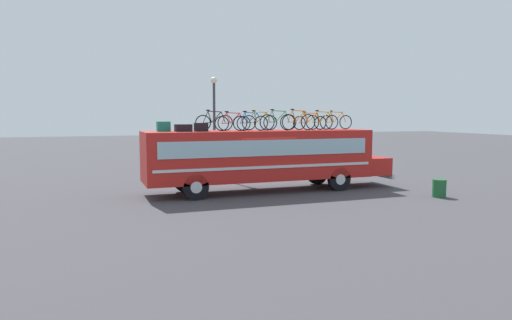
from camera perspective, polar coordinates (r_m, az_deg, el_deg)
The scene contains 16 objects.
ground_plane at distance 21.26m, azimuth 0.41°, elevation -3.86°, with size 120.00×120.00×0.00m, color #423F44.
bus at distance 21.14m, azimuth 1.01°, elevation 0.53°, with size 11.68×2.51×2.78m.
luggage_bag_1 at distance 20.10m, azimuth -11.25°, elevation 4.04°, with size 0.54×0.39×0.42m, color #1E7F66.
luggage_bag_2 at distance 19.86m, azimuth -8.88°, elevation 3.90°, with size 0.68×0.51×0.31m, color black.
luggage_bag_3 at distance 19.92m, azimuth -6.73°, elevation 4.01°, with size 0.55×0.33×0.36m, color black.
rooftop_bicycle_1 at distance 20.48m, azimuth -5.15°, elevation 4.64°, with size 1.70×0.44×0.93m.
rooftop_bicycle_2 at distance 20.39m, azimuth -2.87°, elevation 4.59°, with size 1.65×0.44×0.87m.
rooftop_bicycle_3 at distance 20.59m, azimuth -0.67°, elevation 4.62°, with size 1.64×0.44×0.88m.
rooftop_bicycle_4 at distance 21.39m, azimuth 0.44°, elevation 4.69°, with size 1.73×0.44×0.91m.
rooftop_bicycle_5 at distance 21.36m, azimuth 2.73°, elevation 4.73°, with size 1.82×0.44×0.96m.
rooftop_bicycle_6 at distance 21.29m, azimuth 5.15°, elevation 4.73°, with size 1.76×0.44×0.97m.
rooftop_bicycle_7 at distance 21.99m, azimuth 6.59°, elevation 4.63°, with size 1.73×0.44×0.86m.
rooftop_bicycle_8 at distance 22.36m, azimuth 8.10°, elevation 4.69°, with size 1.72×0.44×0.92m.
rooftop_bicycle_9 at distance 22.79m, azimuth 9.75°, elevation 4.67°, with size 1.75×0.44×0.91m.
trash_bin at distance 21.24m, azimuth 21.50°, elevation -3.23°, with size 0.56×0.56×0.76m, color #1E592D.
street_lamp at distance 25.59m, azimuth -5.13°, elevation 5.43°, with size 0.35×0.35×5.51m.
Camera 1 is at (-7.37, -19.64, 3.50)m, focal length 32.71 mm.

